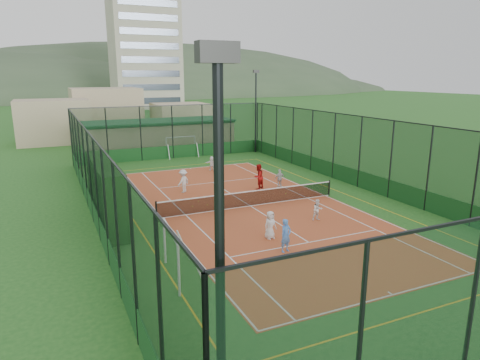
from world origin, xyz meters
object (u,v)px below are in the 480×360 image
object	(u,v)px
child_near_left	(270,225)
child_far_left	(183,181)
futsal_goal_near	(171,255)
white_bench	(115,209)
child_near_right	(318,210)
clubhouse	(160,135)
child_far_right	(280,179)
floodlight_ne	(256,112)
coach	(258,177)
apartment_tower	(144,43)
child_near_mid	(286,235)
floodlight_sw	(220,307)
futsal_goal_far	(181,147)
child_far_back	(212,163)

from	to	relation	value
child_near_left	child_far_left	distance (m)	9.95
futsal_goal_near	child_far_left	world-z (taller)	futsal_goal_near
white_bench	child_near_right	distance (m)	11.38
clubhouse	child_far_right	xyz separation A→B (m)	(3.73, -19.01, -0.89)
floodlight_ne	coach	size ratio (longest dim) A/B	4.66
apartment_tower	coach	size ratio (longest dim) A/B	16.96
floodlight_ne	child_near_mid	size ratio (longest dim) A/B	5.38
futsal_goal_near	child_near_left	size ratio (longest dim) A/B	2.22
floodlight_sw	futsal_goal_far	size ratio (longest dim) A/B	2.76
floodlight_sw	futsal_goal_near	bearing A→B (deg)	79.96
child_near_left	child_near_right	distance (m)	3.88
coach	child_far_back	bearing A→B (deg)	-111.95
white_bench	child_near_left	world-z (taller)	child_near_left
child_near_right	child_near_mid	bearing A→B (deg)	-136.34
white_bench	child_far_right	world-z (taller)	child_far_right
floodlight_sw	floodlight_ne	size ratio (longest dim) A/B	1.00
child_near_left	child_near_right	world-z (taller)	child_near_left
apartment_tower	child_far_right	bearing A→B (deg)	-95.97
child_far_right	clubhouse	bearing A→B (deg)	-75.50
white_bench	futsal_goal_near	size ratio (longest dim) A/B	0.49
clubhouse	coach	size ratio (longest dim) A/B	8.59
clubhouse	child_far_left	distance (m)	17.54
clubhouse	futsal_goal_near	distance (m)	30.06
apartment_tower	child_near_mid	size ratio (longest dim) A/B	19.56
clubhouse	futsal_goal_far	world-z (taller)	clubhouse
apartment_tower	futsal_goal_near	xyz separation A→B (m)	(-18.94, -89.24, -14.01)
apartment_tower	child_near_left	bearing A→B (deg)	-98.76
child_far_left	coach	distance (m)	5.19
child_near_mid	futsal_goal_near	bearing A→B (deg)	170.11
futsal_goal_near	child_near_mid	distance (m)	5.40
futsal_goal_far	child_far_back	size ratio (longest dim) A/B	2.52
clubhouse	child_near_mid	size ratio (longest dim) A/B	9.91
child_near_right	child_far_left	xyz separation A→B (m)	(-5.00, 8.56, 0.20)
child_near_mid	child_near_right	xyz separation A→B (m)	(3.77, 3.00, -0.18)
child_far_back	clubhouse	bearing A→B (deg)	-74.74
child_far_back	futsal_goal_near	bearing A→B (deg)	72.83
apartment_tower	child_far_right	size ratio (longest dim) A/B	22.21
floodlight_sw	apartment_tower	world-z (taller)	apartment_tower
floodlight_ne	child_far_right	distance (m)	14.86
child_near_right	apartment_tower	bearing A→B (deg)	88.68
floodlight_ne	child_far_left	xyz separation A→B (m)	(-11.38, -11.90, -3.32)
clubhouse	child_near_left	world-z (taller)	clubhouse
child_near_right	coach	xyz separation A→B (m)	(0.02, 7.23, 0.30)
white_bench	coach	world-z (taller)	coach
child_near_mid	child_far_right	bearing A→B (deg)	47.79
floodlight_ne	apartment_tower	world-z (taller)	apartment_tower
futsal_goal_near	floodlight_ne	bearing A→B (deg)	-28.00
floodlight_ne	child_far_right	size ratio (longest dim) A/B	6.11
futsal_goal_near	child_far_back	xyz separation A→B (m)	(8.37, 17.63, -0.39)
apartment_tower	child_far_back	xyz separation A→B (m)	(-10.57, -71.61, -14.40)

